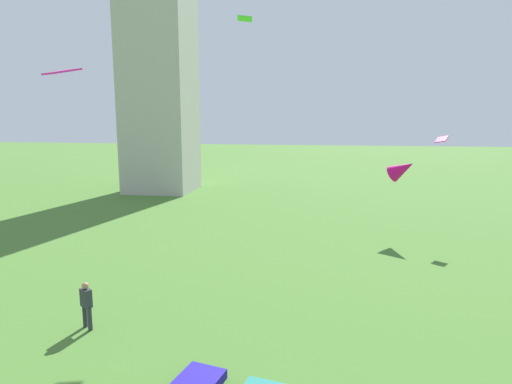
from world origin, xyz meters
TOP-DOWN VIEW (x-y plane):
  - person_2 at (-8.19, 10.94)m, footprint 0.52×0.47m
  - kite_flying_0 at (-4.20, 20.88)m, footprint 0.94×1.21m
  - kite_flying_2 at (-9.70, 12.86)m, footprint 1.30×1.44m
  - kite_flying_4 at (7.46, 27.04)m, footprint 0.99×1.18m
  - kite_flying_5 at (5.00, 26.19)m, footprint 2.21×1.96m

SIDE VIEW (x-z plane):
  - person_2 at x=-8.19m, z-range 0.12..1.86m
  - kite_flying_5 at x=5.00m, z-range 3.41..5.16m
  - kite_flying_4 at x=7.46m, z-range 5.90..6.37m
  - kite_flying_2 at x=-9.70m, z-range 9.04..9.36m
  - kite_flying_0 at x=-4.20m, z-range 12.50..12.64m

